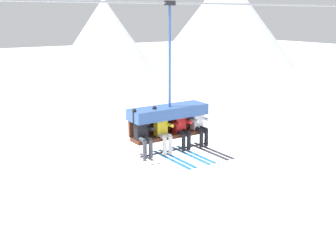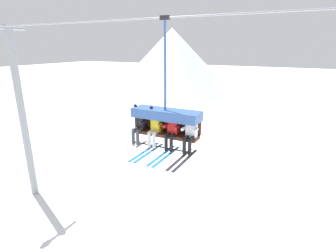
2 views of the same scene
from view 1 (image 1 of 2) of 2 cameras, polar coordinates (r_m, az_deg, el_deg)
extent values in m
cone|color=white|center=(51.71, -8.55, 11.28)|extent=(13.99, 13.99, 10.01)
cone|color=silver|center=(71.21, 7.80, 14.12)|extent=(22.99, 22.99, 14.65)
cylinder|color=gray|center=(11.46, 2.92, 16.26)|extent=(20.05, 0.05, 0.05)
cube|color=#512819|center=(11.56, 0.21, -1.25)|extent=(2.21, 0.48, 0.10)
cube|color=#512819|center=(11.71, -0.54, 0.36)|extent=(2.21, 0.08, 0.45)
cube|color=#335699|center=(11.44, 0.05, 1.95)|extent=(2.25, 0.68, 0.30)
cylinder|color=black|center=(11.40, 1.11, -3.21)|extent=(2.21, 0.04, 0.04)
cylinder|color=#335699|center=(11.15, 0.22, 9.27)|extent=(0.07, 0.07, 2.64)
cube|color=black|center=(11.10, 0.23, 16.32)|extent=(0.28, 0.12, 0.12)
cube|color=black|center=(10.99, -3.70, -0.45)|extent=(0.32, 0.22, 0.52)
sphere|color=maroon|center=(10.90, -3.73, 1.37)|extent=(0.22, 0.22, 0.22)
ellipsoid|color=black|center=(10.82, -3.46, 1.27)|extent=(0.17, 0.04, 0.08)
cylinder|color=#3D424C|center=(10.87, -3.64, -1.83)|extent=(0.11, 0.34, 0.11)
cylinder|color=#3D424C|center=(10.95, -2.84, -1.69)|extent=(0.11, 0.34, 0.11)
cylinder|color=#3D424C|center=(10.80, -3.17, -3.27)|extent=(0.11, 0.11, 0.48)
cylinder|color=#3D424C|center=(10.89, -2.37, -3.11)|extent=(0.11, 0.11, 0.48)
cube|color=#B2B2BC|center=(10.65, -2.33, -5.17)|extent=(0.09, 1.70, 0.02)
cube|color=#B2B2BC|center=(10.74, -1.53, -4.99)|extent=(0.09, 1.70, 0.02)
cylinder|color=black|center=(10.82, -4.59, 1.20)|extent=(0.09, 0.09, 0.30)
sphere|color=black|center=(10.78, -4.61, 2.07)|extent=(0.11, 0.11, 0.11)
cylinder|color=black|center=(10.95, -2.46, -0.28)|extent=(0.09, 0.30, 0.09)
cube|color=yellow|center=(11.30, -1.02, 0.00)|extent=(0.32, 0.22, 0.52)
sphere|color=maroon|center=(11.21, -1.02, 1.78)|extent=(0.22, 0.22, 0.22)
ellipsoid|color=black|center=(11.13, -0.74, 1.68)|extent=(0.17, 0.04, 0.08)
cylinder|color=silver|center=(11.17, -0.92, -1.34)|extent=(0.11, 0.34, 0.11)
cylinder|color=silver|center=(11.26, -0.17, -1.20)|extent=(0.11, 0.34, 0.11)
cylinder|color=silver|center=(11.10, -0.45, -2.73)|extent=(0.11, 0.11, 0.48)
cylinder|color=silver|center=(11.20, 0.31, -2.58)|extent=(0.11, 0.11, 0.48)
cube|color=#1E6BB2|center=(10.96, 0.41, -4.57)|extent=(0.09, 1.70, 0.02)
cube|color=#1E6BB2|center=(11.05, 1.17, -4.40)|extent=(0.09, 1.70, 0.02)
cylinder|color=yellow|center=(11.12, -1.84, 1.61)|extent=(0.09, 0.09, 0.30)
sphere|color=black|center=(11.08, -1.85, 2.47)|extent=(0.11, 0.11, 0.11)
cylinder|color=yellow|center=(11.26, 0.20, 0.17)|extent=(0.09, 0.30, 0.09)
cube|color=red|center=(11.62, 1.52, 0.43)|extent=(0.32, 0.22, 0.52)
sphere|color=#284C93|center=(11.54, 1.53, 2.15)|extent=(0.22, 0.22, 0.22)
ellipsoid|color=black|center=(11.46, 1.82, 2.06)|extent=(0.17, 0.04, 0.08)
cylinder|color=black|center=(11.50, 1.64, -0.87)|extent=(0.11, 0.34, 0.11)
cylinder|color=black|center=(11.60, 2.35, -0.74)|extent=(0.11, 0.34, 0.11)
cylinder|color=black|center=(11.43, 2.12, -2.22)|extent=(0.11, 0.11, 0.48)
cylinder|color=black|center=(11.53, 2.83, -2.08)|extent=(0.11, 0.11, 0.48)
cube|color=#1E6BB2|center=(11.29, 2.98, -4.00)|extent=(0.09, 1.70, 0.02)
cube|color=#1E6BB2|center=(11.39, 3.70, -3.84)|extent=(0.09, 1.70, 0.02)
cylinder|color=red|center=(11.39, 1.18, 0.34)|extent=(0.09, 0.30, 0.09)
cylinder|color=red|center=(11.60, 2.71, 0.59)|extent=(0.09, 0.30, 0.09)
cube|color=silver|center=(11.97, 3.92, 0.83)|extent=(0.32, 0.22, 0.52)
sphere|color=#284C93|center=(11.89, 3.95, 2.51)|extent=(0.22, 0.22, 0.22)
ellipsoid|color=black|center=(11.81, 4.24, 2.42)|extent=(0.17, 0.04, 0.08)
cylinder|color=black|center=(11.85, 4.06, -0.43)|extent=(0.11, 0.34, 0.11)
cylinder|color=black|center=(11.95, 4.73, -0.30)|extent=(0.11, 0.34, 0.11)
cylinder|color=black|center=(11.78, 4.54, -1.74)|extent=(0.11, 0.11, 0.48)
cylinder|color=black|center=(11.89, 5.21, -1.60)|extent=(0.11, 0.11, 0.48)
cube|color=#232328|center=(11.65, 5.41, -3.45)|extent=(0.09, 1.70, 0.02)
cube|color=#232328|center=(11.75, 6.08, -3.30)|extent=(0.09, 1.70, 0.02)
cylinder|color=silver|center=(11.74, 3.64, 0.75)|extent=(0.09, 0.30, 0.09)
cylinder|color=silver|center=(11.96, 5.07, 0.99)|extent=(0.09, 0.30, 0.09)
camera|label=2|loc=(10.11, 44.63, 7.86)|focal=28.00mm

